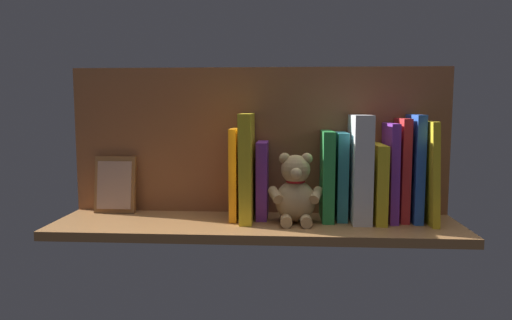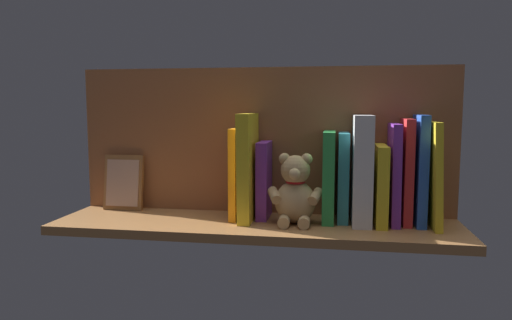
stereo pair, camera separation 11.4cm
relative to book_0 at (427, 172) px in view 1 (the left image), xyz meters
The scene contains 15 objects.
ground_plane 43.94cm from the book_0, ahead, with size 99.35×26.29×2.20cm, color #9E6B3D.
shelf_back_panel 43.16cm from the book_0, 11.53° to the right, with size 99.35×1.50×38.41cm, color #945734.
book_0 is the anchor object (origin of this frame).
book_1 3.20cm from the book_0, 27.34° to the right, with size 2.21×11.88×26.26cm, color blue.
book_2 6.06cm from the book_0, 18.04° to the right, with size 2.13×10.99×25.34cm, color red.
book_3 8.76cm from the book_0, ahead, with size 2.07×12.33×24.16cm, color purple.
book_4 12.21cm from the book_0, ahead, with size 2.69×14.10×19.07cm, color yellow.
dictionary_thick_white 16.31cm from the book_0, ahead, with size 4.51×13.89×26.19cm, color white.
book_5 20.80cm from the book_0, ahead, with size 2.60×10.73×21.86cm, color teal.
book_6 24.26cm from the book_0, ahead, with size 2.84×12.24×22.22cm, color green.
teddy_bear 32.59cm from the book_0, ahead, with size 13.86×10.98×17.08cm.
book_7 40.56cm from the book_0, ahead, with size 2.72×10.58×19.40cm, color purple.
book_8 44.10cm from the book_0, ahead, with size 3.01×15.33×26.51cm, color yellow.
book_9 47.36cm from the book_0, ahead, with size 1.84×12.23×22.82cm, color orange.
picture_frame_leaning 80.29cm from the book_0, ahead, with size 10.96×3.67×15.12cm.
Camera 1 is at (-7.38, 113.59, 28.13)cm, focal length 33.01 mm.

